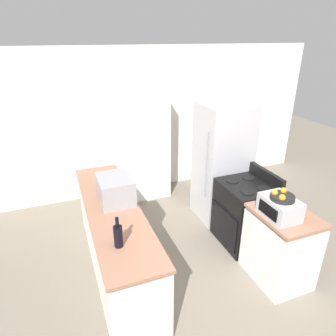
{
  "coord_description": "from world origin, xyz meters",
  "views": [
    {
      "loc": [
        -1.37,
        -1.71,
        2.74
      ],
      "look_at": [
        0.0,
        1.83,
        1.05
      ],
      "focal_mm": 32.0,
      "sensor_mm": 36.0,
      "label": 1
    }
  ],
  "objects_px": {
    "refrigerator": "(222,163)",
    "microwave": "(115,189)",
    "stove": "(244,213)",
    "toaster_oven": "(280,208)",
    "wine_bottle": "(118,236)",
    "fruit_bowl": "(282,196)",
    "pantry_cabinet": "(140,146)"
  },
  "relations": [
    {
      "from": "refrigerator",
      "to": "microwave",
      "type": "relative_size",
      "value": 3.75
    },
    {
      "from": "stove",
      "to": "toaster_oven",
      "type": "xyz_separation_m",
      "value": [
        -0.14,
        -0.77,
        0.56
      ]
    },
    {
      "from": "wine_bottle",
      "to": "fruit_bowl",
      "type": "distance_m",
      "value": 1.76
    },
    {
      "from": "fruit_bowl",
      "to": "pantry_cabinet",
      "type": "bearing_deg",
      "value": 107.23
    },
    {
      "from": "microwave",
      "to": "wine_bottle",
      "type": "height_order",
      "value": "wine_bottle"
    },
    {
      "from": "pantry_cabinet",
      "to": "refrigerator",
      "type": "xyz_separation_m",
      "value": [
        1.0,
        -1.09,
        -0.05
      ]
    },
    {
      "from": "microwave",
      "to": "pantry_cabinet",
      "type": "bearing_deg",
      "value": 64.25
    },
    {
      "from": "refrigerator",
      "to": "wine_bottle",
      "type": "xyz_separation_m",
      "value": [
        -1.93,
        -1.37,
        0.1
      ]
    },
    {
      "from": "stove",
      "to": "wine_bottle",
      "type": "relative_size",
      "value": 3.36
    },
    {
      "from": "pantry_cabinet",
      "to": "microwave",
      "type": "xyz_separation_m",
      "value": [
        -0.77,
        -1.61,
        0.09
      ]
    },
    {
      "from": "stove",
      "to": "toaster_oven",
      "type": "height_order",
      "value": "toaster_oven"
    },
    {
      "from": "stove",
      "to": "fruit_bowl",
      "type": "distance_m",
      "value": 1.06
    },
    {
      "from": "refrigerator",
      "to": "microwave",
      "type": "xyz_separation_m",
      "value": [
        -1.77,
        -0.52,
        0.14
      ]
    },
    {
      "from": "toaster_oven",
      "to": "fruit_bowl",
      "type": "height_order",
      "value": "fruit_bowl"
    },
    {
      "from": "toaster_oven",
      "to": "wine_bottle",
      "type": "bearing_deg",
      "value": 175.51
    },
    {
      "from": "pantry_cabinet",
      "to": "refrigerator",
      "type": "bearing_deg",
      "value": -47.51
    },
    {
      "from": "refrigerator",
      "to": "stove",
      "type": "bearing_deg",
      "value": -93.19
    },
    {
      "from": "refrigerator",
      "to": "wine_bottle",
      "type": "relative_size",
      "value": 5.81
    },
    {
      "from": "pantry_cabinet",
      "to": "stove",
      "type": "height_order",
      "value": "pantry_cabinet"
    },
    {
      "from": "pantry_cabinet",
      "to": "stove",
      "type": "distance_m",
      "value": 2.13
    },
    {
      "from": "stove",
      "to": "wine_bottle",
      "type": "height_order",
      "value": "wine_bottle"
    },
    {
      "from": "stove",
      "to": "refrigerator",
      "type": "distance_m",
      "value": 0.87
    },
    {
      "from": "microwave",
      "to": "fruit_bowl",
      "type": "relative_size",
      "value": 1.91
    },
    {
      "from": "microwave",
      "to": "wine_bottle",
      "type": "relative_size",
      "value": 1.55
    },
    {
      "from": "pantry_cabinet",
      "to": "refrigerator",
      "type": "relative_size",
      "value": 1.05
    },
    {
      "from": "refrigerator",
      "to": "fruit_bowl",
      "type": "distance_m",
      "value": 1.55
    },
    {
      "from": "refrigerator",
      "to": "fruit_bowl",
      "type": "height_order",
      "value": "refrigerator"
    },
    {
      "from": "refrigerator",
      "to": "fruit_bowl",
      "type": "bearing_deg",
      "value": -97.06
    },
    {
      "from": "refrigerator",
      "to": "pantry_cabinet",
      "type": "bearing_deg",
      "value": 132.49
    },
    {
      "from": "pantry_cabinet",
      "to": "stove",
      "type": "bearing_deg",
      "value": -62.43
    },
    {
      "from": "microwave",
      "to": "toaster_oven",
      "type": "xyz_separation_m",
      "value": [
        1.59,
        -0.99,
        -0.04
      ]
    },
    {
      "from": "pantry_cabinet",
      "to": "toaster_oven",
      "type": "relative_size",
      "value": 4.63
    }
  ]
}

